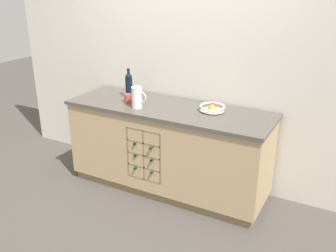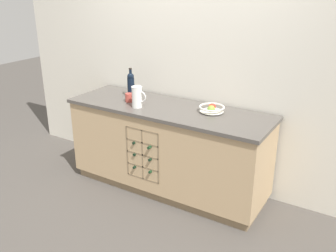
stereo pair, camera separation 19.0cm
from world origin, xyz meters
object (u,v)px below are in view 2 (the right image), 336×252
at_px(white_pitcher, 137,96).
at_px(ceramic_mug, 129,98).
at_px(standing_wine_bottle, 131,84).
at_px(fruit_bowl, 212,108).

bearing_deg(white_pitcher, ceramic_mug, 150.78).
relative_size(ceramic_mug, standing_wine_bottle, 0.36).
bearing_deg(fruit_bowl, standing_wine_bottle, 179.46).
relative_size(white_pitcher, standing_wine_bottle, 0.68).
distance_m(ceramic_mug, standing_wine_bottle, 0.20).
distance_m(fruit_bowl, standing_wine_bottle, 0.96).
height_order(fruit_bowl, white_pitcher, white_pitcher).
xyz_separation_m(white_pitcher, standing_wine_bottle, (-0.27, 0.25, 0.03)).
distance_m(fruit_bowl, white_pitcher, 0.74).
distance_m(fruit_bowl, ceramic_mug, 0.88).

